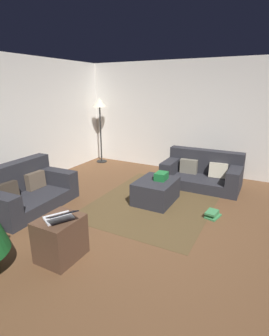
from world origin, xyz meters
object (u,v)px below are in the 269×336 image
Objects in this scene: ottoman at (156,191)px; side_table at (61,238)px; laptop at (60,217)px; gift_box at (161,176)px; couch_right at (203,173)px; corner_lamp at (100,108)px; tv_remote at (157,178)px; book_stack at (212,214)px; couch_left at (24,191)px.

side_table reaches higher than ottoman.
laptop reaches higher than side_table.
gift_box reaches higher than side_table.
laptop is (-2.07, 0.30, 0.37)m from ottoman.
couch_right is 0.90× the size of corner_lamp.
side_table reaches higher than tv_remote.
couch_right is 1.48m from book_stack.
ottoman is at bearing -125.86° from corner_lamp.
couch_right reaches higher than gift_box.
couch_left is 2.40m from gift_box.
gift_box is at bearing 78.38° from book_stack.
couch_left is 2.98× the size of side_table.
side_table reaches higher than book_stack.
tv_remote is at bearing 123.23° from couch_left.
laptop is at bearing 145.36° from book_stack.
ottoman is 0.29m from gift_box.
couch_left is 3.49m from couch_right.
couch_right reaches higher than tv_remote.
book_stack is (1.92, -1.40, -0.21)m from side_table.
couch_right is 1.27m from gift_box.
couch_right is 2.97× the size of side_table.
couch_left is at bearing 110.73° from book_stack.
couch_left is 0.90× the size of corner_lamp.
ottoman is at bearing 139.64° from gift_box.
couch_left is 1.00× the size of couch_right.
corner_lamp is at bearing -9.98° from couch_right.
book_stack is at bearing -96.79° from ottoman.
ottoman is 1.55× the size of side_table.
laptop is 0.28× the size of corner_lamp.
couch_left is 3.18m from book_stack.
corner_lamp is at bearing 62.82° from tv_remote.
ottoman is 1.06m from book_stack.
couch_left reaches higher than book_stack.
side_table is (-2.04, 0.35, 0.06)m from ottoman.
gift_box is 2.17m from side_table.
book_stack is at bearing -101.62° from gift_box.
ottoman is 2.07m from side_table.
side_table is 0.30× the size of corner_lamp.
gift_box reaches higher than book_stack.
corner_lamp is (0.49, 2.92, 1.21)m from couch_right.
ottoman is 0.24m from tv_remote.
couch_left reaches higher than side_table.
side_table is at bearing 170.16° from ottoman.
gift_box is 0.12m from tv_remote.
ottoman is at bearing -153.65° from tv_remote.
couch_right is 3.20m from corner_lamp.
tv_remote is at bearing -124.58° from corner_lamp.
couch_right is 1.92× the size of ottoman.
laptop is at bearing 60.79° from couch_left.
corner_lamp is (2.98, 0.47, 1.20)m from couch_left.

